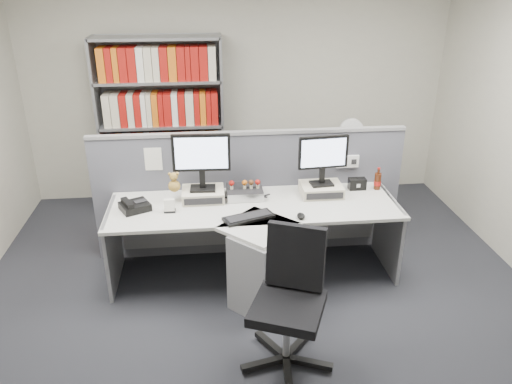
{
  "coord_description": "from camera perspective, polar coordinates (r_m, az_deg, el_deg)",
  "views": [
    {
      "loc": [
        -0.4,
        -3.24,
        2.67
      ],
      "look_at": [
        0.0,
        0.65,
        0.92
      ],
      "focal_mm": 35.33,
      "sensor_mm": 36.0,
      "label": 1
    }
  ],
  "objects": [
    {
      "name": "partition",
      "position": [
        4.94,
        -0.67,
        -0.05
      ],
      "size": [
        3.0,
        0.08,
        1.27
      ],
      "color": "#5A5B66",
      "rests_on": "ground"
    },
    {
      "name": "desktop_pc",
      "position": [
        4.66,
        -1.3,
        -0.02
      ],
      "size": [
        0.33,
        0.29,
        0.09
      ],
      "color": "black",
      "rests_on": "desk"
    },
    {
      "name": "desk_calendar",
      "position": [
        4.43,
        -9.77,
        -1.63
      ],
      "size": [
        0.1,
        0.08,
        0.12
      ],
      "color": "black",
      "rests_on": "desk"
    },
    {
      "name": "monitor_right",
      "position": [
        4.62,
        7.61,
        4.04
      ],
      "size": [
        0.46,
        0.17,
        0.47
      ],
      "color": "black",
      "rests_on": "monitor_riser_right"
    },
    {
      "name": "room_shell",
      "position": [
        3.38,
        1.15,
        9.04
      ],
      "size": [
        5.04,
        5.54,
        2.72
      ],
      "color": "#B5B2A1",
      "rests_on": "ground"
    },
    {
      "name": "cola_bottle",
      "position": [
        4.94,
        13.6,
        1.2
      ],
      "size": [
        0.07,
        0.07,
        0.22
      ],
      "color": "#3F190A",
      "rests_on": "desk"
    },
    {
      "name": "desk_fan",
      "position": [
        5.72,
        10.69,
        6.56
      ],
      "size": [
        0.27,
        0.16,
        0.45
      ],
      "color": "white",
      "rests_on": "filing_cabinet"
    },
    {
      "name": "speaker",
      "position": [
        4.91,
        11.38,
        0.92
      ],
      "size": [
        0.16,
        0.09,
        0.11
      ],
      "primitive_type": "cube",
      "color": "black",
      "rests_on": "desk"
    },
    {
      "name": "office_chair",
      "position": [
        3.65,
        3.9,
        -11.65
      ],
      "size": [
        0.67,
        0.68,
        1.01
      ],
      "color": "silver",
      "rests_on": "ground"
    },
    {
      "name": "monitor_riser_left",
      "position": [
        4.62,
        -6.01,
        -0.29
      ],
      "size": [
        0.38,
        0.31,
        0.1
      ],
      "color": "beige",
      "rests_on": "desk"
    },
    {
      "name": "monitor_left",
      "position": [
        4.49,
        -6.2,
        3.94
      ],
      "size": [
        0.51,
        0.17,
        0.52
      ],
      "color": "black",
      "rests_on": "monitor_riser_left"
    },
    {
      "name": "figurines",
      "position": [
        4.61,
        -1.11,
        0.98
      ],
      "size": [
        0.29,
        0.05,
        0.09
      ],
      "color": "beige",
      "rests_on": "desktop_pc"
    },
    {
      "name": "ground",
      "position": [
        4.21,
        0.95,
        -15.19
      ],
      "size": [
        5.5,
        5.5,
        0.0
      ],
      "primitive_type": "plane",
      "color": "#292A30",
      "rests_on": "ground"
    },
    {
      "name": "keyboard",
      "position": [
        4.26,
        -0.84,
        -2.88
      ],
      "size": [
        0.46,
        0.3,
        0.03
      ],
      "color": "black",
      "rests_on": "desk"
    },
    {
      "name": "mouse",
      "position": [
        4.29,
        5.11,
        -2.72
      ],
      "size": [
        0.07,
        0.11,
        0.04
      ],
      "primitive_type": "ellipsoid",
      "color": "black",
      "rests_on": "desk"
    },
    {
      "name": "filing_cabinet",
      "position": [
        5.94,
        10.23,
        0.74
      ],
      "size": [
        0.45,
        0.61,
        0.7
      ],
      "color": "gray",
      "rests_on": "ground"
    },
    {
      "name": "plush_toy",
      "position": [
        4.56,
        -9.26,
        0.97
      ],
      "size": [
        0.11,
        0.11,
        0.19
      ],
      "color": "#A47F36",
      "rests_on": "monitor_riser_left"
    },
    {
      "name": "desk_phone",
      "position": [
        4.53,
        -13.62,
        -1.55
      ],
      "size": [
        0.31,
        0.3,
        0.1
      ],
      "color": "black",
      "rests_on": "desk"
    },
    {
      "name": "desk",
      "position": [
        4.44,
        0.07,
        -5.76
      ],
      "size": [
        2.6,
        1.2,
        0.72
      ],
      "color": "silver",
      "rests_on": "ground"
    },
    {
      "name": "shelving_unit",
      "position": [
        5.95,
        -10.55,
        7.16
      ],
      "size": [
        1.41,
        0.4,
        2.0
      ],
      "color": "gray",
      "rests_on": "ground"
    },
    {
      "name": "monitor_riser_right",
      "position": [
        4.74,
        7.4,
        0.28
      ],
      "size": [
        0.38,
        0.31,
        0.1
      ],
      "color": "beige",
      "rests_on": "desk"
    }
  ]
}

